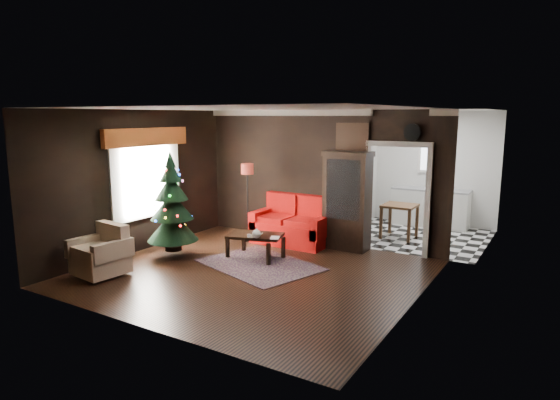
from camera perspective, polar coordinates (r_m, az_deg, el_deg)
The scene contains 26 objects.
floor at distance 8.35m, azimuth -3.24°, elevation -8.73°, with size 5.50×5.50×0.00m, color black.
ceiling at distance 7.90m, azimuth -3.44°, elevation 10.86°, with size 5.50×5.50×0.00m, color white.
wall_back at distance 10.14m, azimuth 4.69°, elevation 2.75°, with size 5.50×5.50×0.00m, color black.
wall_front at distance 6.15m, azimuth -16.65°, elevation -2.48°, with size 5.50×5.50×0.00m, color black.
wall_left at distance 9.81m, azimuth -16.70°, elevation 2.11°, with size 5.50×5.50×0.00m, color black.
wall_right at distance 6.86m, azimuth 15.98°, elevation -1.17°, with size 5.50×5.50×0.00m, color black.
doorway at distance 9.57m, azimuth 13.80°, elevation -0.07°, with size 1.10×0.10×2.10m, color white, non-canonical shape.
left_window at distance 9.91m, azimuth -15.71°, elevation 2.53°, with size 0.05×1.60×1.40m, color white.
valance at distance 9.78m, azimuth -15.62°, elevation 7.26°, with size 0.12×2.10×0.35m, color #9C491D.
kitchen_floor at distance 11.20m, azimuth 15.90°, elevation -4.20°, with size 3.00×3.00×0.00m, color white.
kitchen_window at distance 12.32m, azimuth 18.09°, elevation 4.99°, with size 0.70×0.06×0.70m, color white.
rug at distance 8.78m, azimuth -2.46°, elevation -7.72°, with size 2.08×1.52×0.01m, color #3E2B3A.
loveseat at distance 10.09m, azimuth 1.44°, elevation -2.44°, with size 1.70×0.90×1.00m, color #9D031F, non-canonical shape.
curio_cabinet at distance 9.70m, azimuth 8.01°, elevation -0.35°, with size 0.90×0.45×1.90m, color black, non-canonical shape.
floor_lamp at distance 10.30m, azimuth -3.89°, elevation -0.33°, with size 0.29×0.29×1.69m, color black, non-canonical shape.
christmas_tree at distance 9.26m, azimuth -12.80°, elevation -0.37°, with size 0.96×0.96×1.84m, color black, non-canonical shape.
armchair at distance 8.62m, azimuth -20.73°, elevation -5.58°, with size 0.79×0.79×0.81m, color #CCBC8B, non-canonical shape.
coffee_table at distance 9.14m, azimuth -2.97°, elevation -5.48°, with size 1.01×0.61×0.45m, color #321F11, non-canonical shape.
teapot at distance 8.76m, azimuth -2.83°, elevation -4.04°, with size 0.19×0.19×0.18m, color silver, non-canonical shape.
cup_a at distance 8.87m, azimuth -3.73°, elevation -4.27°, with size 0.07×0.07×0.06m, color white.
cup_b at distance 8.83m, azimuth -3.35°, elevation -4.34°, with size 0.06×0.06×0.06m, color white.
book at distance 8.76m, azimuth -1.14°, elevation -3.86°, with size 0.16×0.02×0.22m, color #836956.
wall_clock at distance 9.31m, azimuth 15.53°, elevation 7.82°, with size 0.32×0.32×0.06m, color white.
painting at distance 9.72m, azimuth 8.63°, elevation 7.38°, with size 0.62×0.05×0.52m, color #A4734B.
kitchen_counter at distance 12.24m, azimuth 17.50°, elevation -0.92°, with size 1.80×0.60×0.90m, color silver.
kitchen_table at distance 10.91m, azimuth 14.05°, elevation -2.46°, with size 0.70×0.70×0.75m, color #533317, non-canonical shape.
Camera 1 is at (4.48, -6.51, 2.70)m, focal length 30.60 mm.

